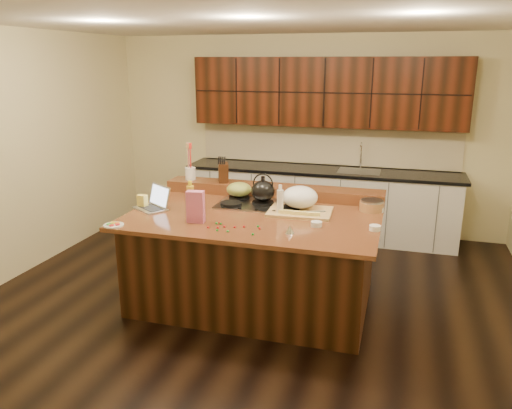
% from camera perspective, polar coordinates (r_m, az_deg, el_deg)
% --- Properties ---
extents(room, '(5.52, 5.02, 2.72)m').
position_cam_1_polar(room, '(4.72, -0.17, 3.92)').
color(room, black).
rests_on(room, ground).
extents(island, '(2.40, 1.60, 0.92)m').
position_cam_1_polar(island, '(4.98, -0.16, -6.08)').
color(island, black).
rests_on(island, ground).
extents(back_ledge, '(2.40, 0.30, 0.12)m').
position_cam_1_polar(back_ledge, '(5.46, 1.93, 1.61)').
color(back_ledge, black).
rests_on(back_ledge, island).
extents(cooktop, '(0.92, 0.52, 0.05)m').
position_cam_1_polar(cooktop, '(5.10, 0.80, 0.05)').
color(cooktop, gray).
rests_on(cooktop, island).
extents(back_counter, '(3.70, 0.66, 2.40)m').
position_cam_1_polar(back_counter, '(6.86, 7.60, 4.49)').
color(back_counter, silver).
rests_on(back_counter, ground).
extents(kettle, '(0.27, 0.27, 0.22)m').
position_cam_1_polar(kettle, '(5.07, 0.80, 1.55)').
color(kettle, black).
rests_on(kettle, cooktop).
extents(green_bowl, '(0.35, 0.35, 0.15)m').
position_cam_1_polar(green_bowl, '(5.28, -1.95, 1.75)').
color(green_bowl, olive).
rests_on(green_bowl, cooktop).
extents(laptop, '(0.42, 0.40, 0.23)m').
position_cam_1_polar(laptop, '(5.09, -11.52, 0.22)').
color(laptop, '#B7B7BC').
rests_on(laptop, island).
extents(oil_bottle, '(0.09, 0.09, 0.27)m').
position_cam_1_polar(oil_bottle, '(4.87, -7.50, 0.59)').
color(oil_bottle, gold).
rests_on(oil_bottle, island).
extents(vinegar_bottle, '(0.08, 0.08, 0.25)m').
position_cam_1_polar(vinegar_bottle, '(4.76, 2.77, 0.21)').
color(vinegar_bottle, silver).
rests_on(vinegar_bottle, island).
extents(wooden_tray, '(0.62, 0.50, 0.25)m').
position_cam_1_polar(wooden_tray, '(4.91, 5.04, 0.47)').
color(wooden_tray, tan).
rests_on(wooden_tray, island).
extents(ramekin_a, '(0.13, 0.13, 0.04)m').
position_cam_1_polar(ramekin_a, '(4.48, 13.44, -2.62)').
color(ramekin_a, white).
rests_on(ramekin_a, island).
extents(ramekin_b, '(0.12, 0.12, 0.04)m').
position_cam_1_polar(ramekin_b, '(4.49, 6.93, -2.22)').
color(ramekin_b, white).
rests_on(ramekin_b, island).
extents(ramekin_c, '(0.12, 0.12, 0.04)m').
position_cam_1_polar(ramekin_c, '(5.03, 13.85, -0.57)').
color(ramekin_c, white).
rests_on(ramekin_c, island).
extents(strainer_bowl, '(0.26, 0.26, 0.09)m').
position_cam_1_polar(strainer_bowl, '(5.05, 13.08, -0.20)').
color(strainer_bowl, '#996B3F').
rests_on(strainer_bowl, island).
extents(kitchen_timer, '(0.08, 0.08, 0.07)m').
position_cam_1_polar(kitchen_timer, '(4.29, 3.87, -2.86)').
color(kitchen_timer, silver).
rests_on(kitchen_timer, island).
extents(pink_bag, '(0.17, 0.10, 0.29)m').
position_cam_1_polar(pink_bag, '(4.57, -6.92, -0.25)').
color(pink_bag, '#C95E88').
rests_on(pink_bag, island).
extents(candy_plate, '(0.20, 0.20, 0.01)m').
position_cam_1_polar(candy_plate, '(4.66, -15.96, -2.28)').
color(candy_plate, white).
rests_on(candy_plate, island).
extents(package_box, '(0.10, 0.08, 0.13)m').
position_cam_1_polar(package_box, '(5.15, -12.85, 0.36)').
color(package_box, '#EAD352').
rests_on(package_box, island).
extents(utensil_crock, '(0.13, 0.13, 0.14)m').
position_cam_1_polar(utensil_crock, '(5.75, -7.51, 3.53)').
color(utensil_crock, white).
rests_on(utensil_crock, back_ledge).
extents(knife_block, '(0.17, 0.20, 0.21)m').
position_cam_1_polar(knife_block, '(5.59, -3.76, 3.66)').
color(knife_block, black).
rests_on(knife_block, back_ledge).
extents(gumdrop_0, '(0.02, 0.02, 0.02)m').
position_cam_1_polar(gumdrop_0, '(4.43, -5.49, -2.62)').
color(gumdrop_0, red).
rests_on(gumdrop_0, island).
extents(gumdrop_1, '(0.02, 0.02, 0.02)m').
position_cam_1_polar(gumdrop_1, '(4.44, 0.22, -2.50)').
color(gumdrop_1, '#198C26').
rests_on(gumdrop_1, island).
extents(gumdrop_2, '(0.02, 0.02, 0.02)m').
position_cam_1_polar(gumdrop_2, '(4.44, -3.63, -2.52)').
color(gumdrop_2, red).
rests_on(gumdrop_2, island).
extents(gumdrop_3, '(0.02, 0.02, 0.02)m').
position_cam_1_polar(gumdrop_3, '(4.32, -3.26, -3.06)').
color(gumdrop_3, '#198C26').
rests_on(gumdrop_3, island).
extents(gumdrop_4, '(0.02, 0.02, 0.02)m').
position_cam_1_polar(gumdrop_4, '(4.39, 0.40, -2.73)').
color(gumdrop_4, red).
rests_on(gumdrop_4, island).
extents(gumdrop_5, '(0.02, 0.02, 0.02)m').
position_cam_1_polar(gumdrop_5, '(4.24, -0.38, -3.42)').
color(gumdrop_5, '#198C26').
rests_on(gumdrop_5, island).
extents(gumdrop_6, '(0.02, 0.02, 0.02)m').
position_cam_1_polar(gumdrop_6, '(4.42, -2.46, -2.59)').
color(gumdrop_6, red).
rests_on(gumdrop_6, island).
extents(gumdrop_7, '(0.02, 0.02, 0.02)m').
position_cam_1_polar(gumdrop_7, '(4.54, -4.54, -2.14)').
color(gumdrop_7, '#198C26').
rests_on(gumdrop_7, island).
extents(gumdrop_8, '(0.02, 0.02, 0.02)m').
position_cam_1_polar(gumdrop_8, '(4.42, -4.40, -2.62)').
color(gumdrop_8, red).
rests_on(gumdrop_8, island).
extents(gumdrop_9, '(0.02, 0.02, 0.02)m').
position_cam_1_polar(gumdrop_9, '(4.52, -4.06, -2.20)').
color(gumdrop_9, '#198C26').
rests_on(gumdrop_9, island).
extents(gumdrop_10, '(0.02, 0.02, 0.02)m').
position_cam_1_polar(gumdrop_10, '(4.43, -1.37, -2.55)').
color(gumdrop_10, red).
rests_on(gumdrop_10, island).
extents(gumdrop_11, '(0.02, 0.02, 0.02)m').
position_cam_1_polar(gumdrop_11, '(4.35, -4.46, -2.94)').
color(gumdrop_11, '#198C26').
rests_on(gumdrop_11, island).
extents(gumdrop_12, '(0.02, 0.02, 0.02)m').
position_cam_1_polar(gumdrop_12, '(4.55, -4.20, -2.09)').
color(gumdrop_12, red).
rests_on(gumdrop_12, island).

